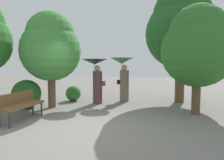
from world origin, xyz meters
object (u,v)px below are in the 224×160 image
object	(u,v)px
park_bench	(20,104)
tree_near_left	(51,46)
tree_near_right	(181,28)
person_right	(123,72)
tree_mid_right	(198,45)
person_left	(96,73)

from	to	relation	value
park_bench	tree_near_left	bearing A→B (deg)	4.03
park_bench	tree_near_right	world-z (taller)	tree_near_right
person_right	tree_near_left	bearing A→B (deg)	117.12
person_right	tree_mid_right	world-z (taller)	tree_mid_right
tree_near_left	tree_mid_right	size ratio (longest dim) A/B	1.01
park_bench	tree_near_left	distance (m)	2.61
person_left	tree_near_right	world-z (taller)	tree_near_right
person_right	tree_near_left	size ratio (longest dim) A/B	0.53
person_right	person_left	bearing A→B (deg)	115.16
park_bench	tree_near_left	world-z (taller)	tree_near_left
park_bench	tree_near_right	xyz separation A→B (m)	(5.04, 3.96, 2.73)
tree_near_right	park_bench	bearing A→B (deg)	-141.85
person_left	park_bench	size ratio (longest dim) A/B	1.23
person_right	tree_near_left	world-z (taller)	tree_near_left
person_right	tree_near_right	xyz separation A→B (m)	(2.48, 0.33, 1.91)
person_left	tree_mid_right	size ratio (longest dim) A/B	0.52
tree_mid_right	person_right	bearing A→B (deg)	147.12
tree_near_right	tree_mid_right	size ratio (longest dim) A/B	1.38
person_right	tree_near_right	bearing A→B (deg)	-90.79
tree_mid_right	tree_near_left	bearing A→B (deg)	-179.75
tree_near_left	person_left	bearing A→B (deg)	36.87
person_right	park_bench	world-z (taller)	person_right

